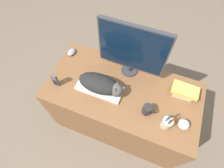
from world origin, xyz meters
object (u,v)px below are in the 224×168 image
object	(u,v)px
coffee_mug	(147,110)
cat	(102,84)
baseball	(184,125)
keyboard	(100,88)
computer_mouse	(71,52)
pen_cup	(167,123)
monitor	(132,50)
book_stack	(184,91)
phone	(55,80)

from	to	relation	value
coffee_mug	cat	bearing A→B (deg)	171.93
coffee_mug	baseball	distance (m)	0.28
cat	keyboard	bearing A→B (deg)	180.00
computer_mouse	baseball	xyz separation A→B (m)	(1.12, -0.33, 0.02)
computer_mouse	pen_cup	xyz separation A→B (m)	(1.00, -0.37, 0.03)
monitor	book_stack	distance (m)	0.55
keyboard	book_stack	bearing A→B (deg)	17.77
pen_cup	keyboard	bearing A→B (deg)	169.86
keyboard	cat	distance (m)	0.08
computer_mouse	phone	distance (m)	0.37
cat	computer_mouse	distance (m)	0.51
monitor	phone	distance (m)	0.68
keyboard	cat	world-z (taller)	cat
coffee_mug	phone	bearing A→B (deg)	-177.19
keyboard	book_stack	size ratio (longest dim) A/B	1.87
cat	monitor	xyz separation A→B (m)	(0.15, 0.27, 0.19)
keyboard	baseball	world-z (taller)	baseball
keyboard	phone	bearing A→B (deg)	-165.02
keyboard	coffee_mug	world-z (taller)	coffee_mug
baseball	phone	size ratio (longest dim) A/B	0.58
monitor	coffee_mug	size ratio (longest dim) A/B	5.29
keyboard	pen_cup	bearing A→B (deg)	-10.14
computer_mouse	coffee_mug	bearing A→B (deg)	-20.84
keyboard	book_stack	xyz separation A→B (m)	(0.66, 0.21, 0.04)
monitor	computer_mouse	size ratio (longest dim) A/B	5.63
monitor	book_stack	bearing A→B (deg)	-6.77
monitor	baseball	distance (m)	0.68
keyboard	coffee_mug	distance (m)	0.43
pen_cup	phone	size ratio (longest dim) A/B	1.42
book_stack	coffee_mug	bearing A→B (deg)	-130.95
cat	coffee_mug	xyz separation A→B (m)	(0.40, -0.06, -0.04)
cat	phone	size ratio (longest dim) A/B	2.79
keyboard	phone	world-z (taller)	phone
cat	pen_cup	size ratio (longest dim) A/B	1.97
cat	phone	distance (m)	0.40
cat	book_stack	distance (m)	0.67
coffee_mug	baseball	xyz separation A→B (m)	(0.28, -0.01, -0.01)
cat	coffee_mug	world-z (taller)	cat
keyboard	coffee_mug	xyz separation A→B (m)	(0.43, -0.06, 0.04)
computer_mouse	baseball	bearing A→B (deg)	-16.45
phone	computer_mouse	bearing A→B (deg)	98.50
coffee_mug	book_stack	distance (m)	0.36
cat	coffee_mug	bearing A→B (deg)	-8.07
baseball	book_stack	xyz separation A→B (m)	(-0.05, 0.28, 0.01)
baseball	monitor	bearing A→B (deg)	147.74
monitor	book_stack	size ratio (longest dim) A/B	2.61
baseball	book_stack	size ratio (longest dim) A/B	0.38
coffee_mug	keyboard	bearing A→B (deg)	172.41
computer_mouse	baseball	world-z (taller)	baseball
computer_mouse	book_stack	world-z (taller)	book_stack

